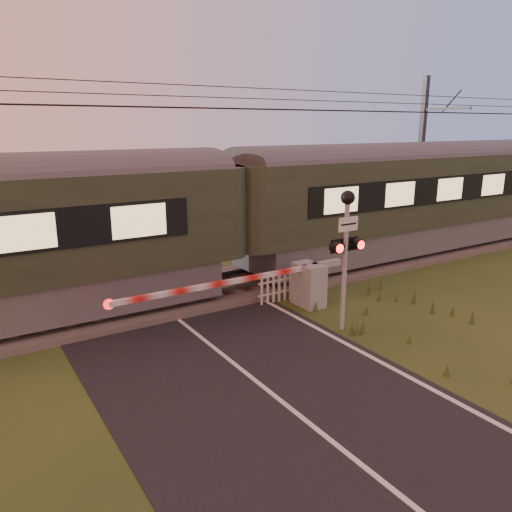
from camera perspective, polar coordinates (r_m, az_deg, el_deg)
ground at (r=9.73m, az=3.03°, el=-16.44°), size 160.00×160.00×0.00m
road at (r=9.58m, az=3.95°, el=-16.95°), size 6.00×140.00×0.03m
track_bed at (r=14.98m, az=-11.44°, el=-4.93°), size 140.00×3.40×0.39m
overhead_wires at (r=14.15m, az=-12.65°, el=17.20°), size 120.00×0.62×0.62m
train at (r=15.37m, az=-3.37°, el=4.56°), size 43.76×3.02×4.08m
boom_gate at (r=14.16m, az=5.13°, el=-3.20°), size 6.92×0.95×1.26m
crossing_signal at (r=12.29m, az=10.26°, el=2.27°), size 0.90×0.36×3.53m
picket_fence at (r=14.91m, az=4.26°, el=-3.33°), size 2.43×0.07×0.83m
catenary_mast at (r=24.25m, az=18.41°, el=10.87°), size 0.22×2.46×7.13m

